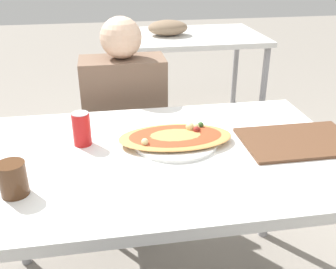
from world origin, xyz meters
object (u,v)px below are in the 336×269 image
chair_far_seated (125,133)px  drink_glass (13,179)px  pizza_main (176,138)px  dining_table (159,170)px  person_seated (125,112)px  soda_can (82,129)px

chair_far_seated → drink_glass: bearing=68.1°
chair_far_seated → pizza_main: bearing=102.8°
chair_far_seated → pizza_main: chair_far_seated is taller
dining_table → drink_glass: bearing=-158.5°
person_seated → chair_far_seated: bearing=-90.0°
person_seated → pizza_main: person_seated is taller
dining_table → pizza_main: pizza_main is taller
person_seated → pizza_main: (0.16, -0.57, 0.12)m
dining_table → pizza_main: size_ratio=3.13×
chair_far_seated → person_seated: person_seated is taller
chair_far_seated → soda_can: bearing=73.8°
dining_table → pizza_main: (0.07, 0.07, 0.09)m
dining_table → chair_far_seated: size_ratio=1.55×
pizza_main → dining_table: bearing=-137.0°
chair_far_seated → pizza_main: 0.76m
dining_table → person_seated: (-0.08, 0.64, -0.03)m
person_seated → dining_table: bearing=97.3°
chair_far_seated → person_seated: bearing=90.0°
dining_table → pizza_main: 0.14m
dining_table → soda_can: (-0.27, 0.11, 0.13)m
person_seated → soda_can: person_seated is taller
dining_table → soda_can: 0.32m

